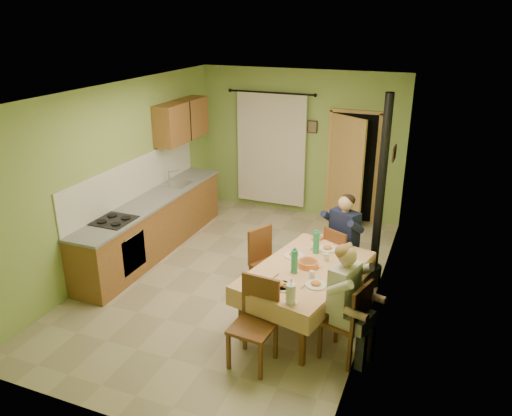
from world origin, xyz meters
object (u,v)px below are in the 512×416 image
at_px(chair_left, 268,277).
at_px(dining_table, 305,295).
at_px(chair_far, 340,269).
at_px(chair_right, 344,336).
at_px(man_far, 343,232).
at_px(man_right, 347,291).
at_px(chair_near, 253,341).
at_px(stove_flue, 378,220).

bearing_deg(chair_left, dining_table, 84.96).
relative_size(chair_far, chair_right, 0.94).
distance_m(dining_table, man_far, 1.16).
relative_size(chair_far, man_far, 0.68).
bearing_deg(chair_left, chair_right, 80.15).
bearing_deg(man_right, man_far, 30.46).
height_order(chair_near, chair_left, chair_near).
distance_m(chair_near, chair_left, 1.49).
xyz_separation_m(chair_far, chair_right, (0.41, -1.56, 0.00)).
bearing_deg(man_far, chair_left, -119.22).
relative_size(chair_right, man_right, 0.72).
distance_m(chair_far, chair_right, 1.62).
bearing_deg(chair_near, stove_flue, -108.23).
distance_m(chair_far, man_far, 0.59).
distance_m(chair_far, chair_left, 1.07).
xyz_separation_m(chair_near, chair_left, (-0.36, 1.44, -0.00)).
bearing_deg(man_right, chair_near, 134.24).
bearing_deg(man_right, chair_far, 30.75).
relative_size(dining_table, chair_right, 2.06).
distance_m(chair_near, chair_right, 1.05).
distance_m(dining_table, chair_right, 0.85).
distance_m(chair_near, man_right, 1.20).
bearing_deg(dining_table, chair_left, 160.92).
height_order(man_far, stove_flue, stove_flue).
bearing_deg(stove_flue, man_right, -91.34).
distance_m(chair_left, man_right, 1.70).
distance_m(chair_right, man_far, 1.73).
bearing_deg(chair_far, dining_table, -76.61).
xyz_separation_m(dining_table, chair_left, (-0.65, 0.41, -0.09)).
distance_m(chair_right, stove_flue, 1.97).
distance_m(chair_right, chair_left, 1.61).
height_order(chair_right, man_right, man_right).
height_order(chair_far, man_right, man_right).
relative_size(chair_near, chair_right, 1.02).
bearing_deg(chair_right, man_far, 30.91).
relative_size(dining_table, stove_flue, 0.74).
relative_size(chair_right, stove_flue, 0.36).
xyz_separation_m(dining_table, chair_right, (0.64, -0.56, -0.09)).
xyz_separation_m(dining_table, chair_near, (-0.30, -1.04, -0.09)).
height_order(dining_table, chair_left, chair_left).
relative_size(man_far, stove_flue, 0.50).
xyz_separation_m(chair_right, man_right, (-0.01, 0.00, 0.59)).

